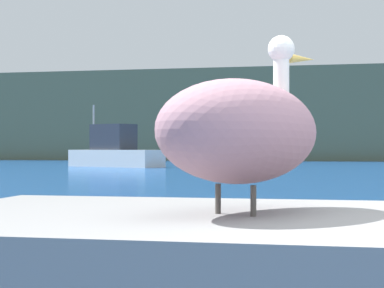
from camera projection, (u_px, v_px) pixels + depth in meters
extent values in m
cube|color=#5B664C|center=(326.00, 116.00, 63.56)|extent=(140.00, 10.59, 8.82)
ellipsoid|color=gray|center=(242.00, 132.00, 3.30)|extent=(1.07, 1.33, 0.54)
cylinder|color=white|center=(281.00, 88.00, 3.63)|extent=(0.09, 0.09, 0.35)
sphere|color=white|center=(281.00, 49.00, 3.63)|extent=(0.15, 0.15, 0.15)
cone|color=gold|center=(301.00, 59.00, 3.82)|extent=(0.20, 0.33, 0.09)
cylinder|color=#4C4742|center=(218.00, 199.00, 3.31)|extent=(0.03, 0.03, 0.16)
cylinder|color=#4C4742|center=(253.00, 201.00, 3.18)|extent=(0.03, 0.03, 0.16)
cube|color=white|center=(116.00, 158.00, 41.16)|extent=(6.74, 4.44, 1.10)
cube|color=#2D333D|center=(113.00, 137.00, 41.28)|extent=(3.04, 2.63, 1.64)
cylinder|color=#B2B2B2|center=(94.00, 127.00, 42.26)|extent=(0.12, 0.12, 2.97)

